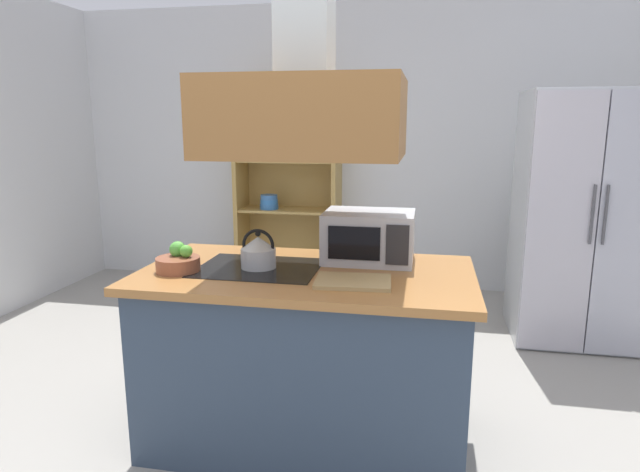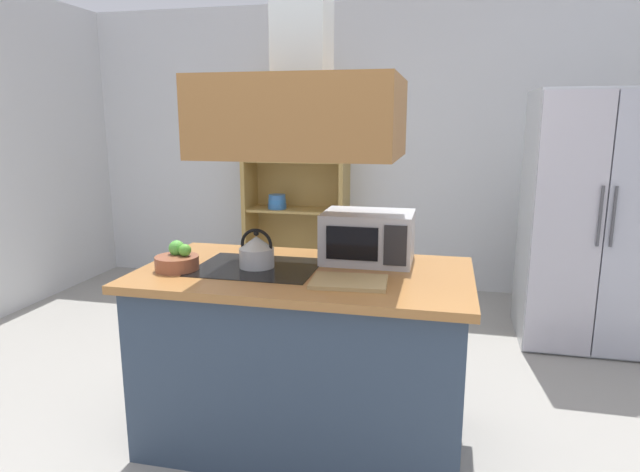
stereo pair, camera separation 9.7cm
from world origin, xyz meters
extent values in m
plane|color=gray|center=(0.00, 0.00, 0.00)|extent=(7.80, 7.80, 0.00)
cube|color=silver|center=(0.00, 3.00, 1.35)|extent=(6.00, 0.12, 2.70)
cube|color=#314054|center=(-0.03, 0.17, 0.43)|extent=(1.54, 0.83, 0.86)
cube|color=#A26B36|center=(-0.03, 0.17, 0.88)|extent=(1.62, 0.91, 0.04)
cube|color=black|center=(-0.27, 0.17, 0.90)|extent=(0.60, 0.48, 0.00)
cube|color=#956231|center=(-0.03, 0.17, 1.63)|extent=(0.90, 0.70, 0.36)
cube|color=#B4B9BE|center=(1.67, 1.90, 0.92)|extent=(0.90, 0.72, 1.83)
cube|color=#BBB8C3|center=(1.44, 1.53, 0.92)|extent=(0.44, 0.03, 1.79)
cylinder|color=#4C4C51|center=(1.63, 1.50, 1.01)|extent=(0.02, 0.02, 0.40)
cylinder|color=#4C4C51|center=(1.71, 1.50, 1.01)|extent=(0.02, 0.02, 0.40)
cube|color=#AF8A46|center=(-1.25, 2.74, 0.95)|extent=(0.04, 0.40, 1.91)
cube|color=#AF8A46|center=(-0.30, 2.74, 0.95)|extent=(0.04, 0.40, 1.91)
cube|color=#AF8A46|center=(-0.78, 2.74, 1.89)|extent=(0.99, 0.40, 0.03)
cube|color=#AF8A46|center=(-0.78, 2.74, 0.04)|extent=(0.99, 0.40, 0.08)
cube|color=#AF8A46|center=(-0.78, 2.93, 0.95)|extent=(0.99, 0.02, 1.91)
cube|color=#AF8A46|center=(-0.78, 2.74, 0.76)|extent=(0.91, 0.36, 0.02)
cube|color=#AF8A46|center=(-0.78, 2.74, 1.24)|extent=(0.91, 0.36, 0.02)
cylinder|color=#3065A5|center=(-0.95, 2.69, 0.80)|extent=(0.18, 0.18, 0.05)
cylinder|color=#2F6AAC|center=(-0.95, 2.69, 0.85)|extent=(0.17, 0.17, 0.05)
cylinder|color=#3767A5|center=(-0.95, 2.69, 0.89)|extent=(0.16, 0.16, 0.05)
cylinder|color=silver|center=(-0.66, 2.70, 1.31)|extent=(0.01, 0.01, 0.12)
cone|color=silver|center=(-0.66, 2.70, 1.41)|extent=(0.07, 0.07, 0.08)
cylinder|color=silver|center=(-0.50, 2.70, 1.31)|extent=(0.01, 0.01, 0.12)
cone|color=silver|center=(-0.50, 2.70, 1.41)|extent=(0.07, 0.07, 0.08)
cylinder|color=#AFB3B5|center=(-0.27, 0.17, 0.95)|extent=(0.17, 0.17, 0.10)
cone|color=#B7BDBA|center=(-0.27, 0.17, 1.03)|extent=(0.17, 0.17, 0.06)
sphere|color=black|center=(-0.27, 0.17, 1.08)|extent=(0.03, 0.03, 0.03)
torus|color=black|center=(-0.27, 0.17, 1.02)|extent=(0.16, 0.02, 0.16)
cube|color=tan|center=(0.23, 0.00, 0.91)|extent=(0.35, 0.26, 0.02)
cube|color=#B7BABF|center=(0.25, 0.42, 1.03)|extent=(0.46, 0.34, 0.26)
cube|color=black|center=(0.20, 0.25, 1.03)|extent=(0.26, 0.01, 0.17)
cube|color=#262628|center=(0.41, 0.25, 1.03)|extent=(0.11, 0.01, 0.20)
cylinder|color=brown|center=(-0.64, 0.04, 0.94)|extent=(0.21, 0.21, 0.07)
sphere|color=#56AB36|center=(-0.60, 0.05, 1.00)|extent=(0.06, 0.06, 0.06)
sphere|color=#52AE3E|center=(-0.65, 0.08, 1.00)|extent=(0.08, 0.08, 0.08)
camera|label=1|loc=(0.53, -2.35, 1.62)|focal=30.62mm
camera|label=2|loc=(0.63, -2.33, 1.62)|focal=30.62mm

